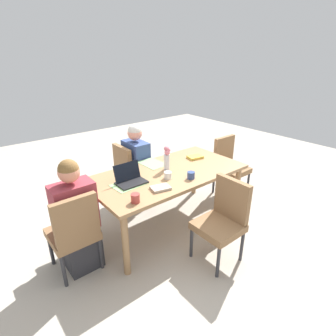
{
  "coord_description": "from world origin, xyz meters",
  "views": [
    {
      "loc": [
        1.86,
        2.28,
        2.07
      ],
      "look_at": [
        0.0,
        0.0,
        0.8
      ],
      "focal_mm": 28.39,
      "sensor_mm": 36.0,
      "label": 1
    }
  ],
  "objects_px": {
    "flower_vase": "(167,156)",
    "laptop_head_right_left_mid": "(130,179)",
    "chair_head_left_left_far": "(229,163)",
    "coffee_mug_centre_left": "(135,198)",
    "chair_head_right_left_mid": "(74,230)",
    "coffee_mug_near_left": "(191,175)",
    "dining_table": "(168,178)",
    "person_head_right_left_mid": "(77,222)",
    "chair_near_left_near": "(130,171)",
    "person_near_left_near": "(137,170)",
    "chair_far_right_near": "(223,217)",
    "book_blue_cover": "(161,188)",
    "book_red_cover": "(195,157)",
    "coffee_mug_near_right": "(168,175)"
  },
  "relations": [
    {
      "from": "chair_head_left_left_far",
      "to": "coffee_mug_near_left",
      "type": "height_order",
      "value": "chair_head_left_left_far"
    },
    {
      "from": "chair_far_right_near",
      "to": "book_red_cover",
      "type": "xyz_separation_m",
      "value": [
        -0.5,
        -0.95,
        0.27
      ]
    },
    {
      "from": "dining_table",
      "to": "book_red_cover",
      "type": "bearing_deg",
      "value": -168.27
    },
    {
      "from": "book_red_cover",
      "to": "chair_head_right_left_mid",
      "type": "bearing_deg",
      "value": 16.6
    },
    {
      "from": "chair_near_left_near",
      "to": "person_head_right_left_mid",
      "type": "bearing_deg",
      "value": 35.5
    },
    {
      "from": "chair_near_left_near",
      "to": "laptop_head_right_left_mid",
      "type": "height_order",
      "value": "laptop_head_right_left_mid"
    },
    {
      "from": "person_near_left_near",
      "to": "chair_head_left_left_far",
      "type": "xyz_separation_m",
      "value": [
        -1.29,
        0.64,
        -0.03
      ]
    },
    {
      "from": "chair_far_right_near",
      "to": "book_blue_cover",
      "type": "distance_m",
      "value": 0.73
    },
    {
      "from": "person_head_right_left_mid",
      "to": "flower_vase",
      "type": "height_order",
      "value": "person_head_right_left_mid"
    },
    {
      "from": "chair_head_left_left_far",
      "to": "book_blue_cover",
      "type": "xyz_separation_m",
      "value": [
        1.65,
        0.4,
        0.27
      ]
    },
    {
      "from": "person_near_left_near",
      "to": "chair_far_right_near",
      "type": "height_order",
      "value": "person_near_left_near"
    },
    {
      "from": "person_near_left_near",
      "to": "coffee_mug_near_right",
      "type": "xyz_separation_m",
      "value": [
        0.14,
        0.89,
        0.27
      ]
    },
    {
      "from": "dining_table",
      "to": "book_red_cover",
      "type": "relative_size",
      "value": 9.46
    },
    {
      "from": "chair_head_left_left_far",
      "to": "coffee_mug_centre_left",
      "type": "relative_size",
      "value": 9.98
    },
    {
      "from": "flower_vase",
      "to": "laptop_head_right_left_mid",
      "type": "bearing_deg",
      "value": 3.49
    },
    {
      "from": "person_near_left_near",
      "to": "chair_far_right_near",
      "type": "distance_m",
      "value": 1.57
    },
    {
      "from": "book_red_cover",
      "to": "book_blue_cover",
      "type": "bearing_deg",
      "value": 35.34
    },
    {
      "from": "laptop_head_right_left_mid",
      "to": "book_blue_cover",
      "type": "relative_size",
      "value": 1.6
    },
    {
      "from": "coffee_mug_near_right",
      "to": "chair_near_left_near",
      "type": "bearing_deg",
      "value": -93.79
    },
    {
      "from": "person_near_left_near",
      "to": "chair_head_right_left_mid",
      "type": "distance_m",
      "value": 1.48
    },
    {
      "from": "chair_head_right_left_mid",
      "to": "chair_head_left_left_far",
      "type": "height_order",
      "value": "same"
    },
    {
      "from": "coffee_mug_near_right",
      "to": "dining_table",
      "type": "bearing_deg",
      "value": -130.25
    },
    {
      "from": "laptop_head_right_left_mid",
      "to": "coffee_mug_centre_left",
      "type": "height_order",
      "value": "laptop_head_right_left_mid"
    },
    {
      "from": "person_near_left_near",
      "to": "chair_head_left_left_far",
      "type": "height_order",
      "value": "person_near_left_near"
    },
    {
      "from": "chair_head_right_left_mid",
      "to": "coffee_mug_near_left",
      "type": "relative_size",
      "value": 10.29
    },
    {
      "from": "book_blue_cover",
      "to": "coffee_mug_near_right",
      "type": "bearing_deg",
      "value": -132.43
    },
    {
      "from": "coffee_mug_near_right",
      "to": "chair_head_right_left_mid",
      "type": "bearing_deg",
      "value": -4.29
    },
    {
      "from": "chair_near_left_near",
      "to": "flower_vase",
      "type": "height_order",
      "value": "flower_vase"
    },
    {
      "from": "person_near_left_near",
      "to": "laptop_head_right_left_mid",
      "type": "height_order",
      "value": "person_near_left_near"
    },
    {
      "from": "chair_far_right_near",
      "to": "coffee_mug_near_left",
      "type": "relative_size",
      "value": 10.29
    },
    {
      "from": "chair_near_left_near",
      "to": "book_red_cover",
      "type": "distance_m",
      "value": 0.97
    },
    {
      "from": "coffee_mug_near_left",
      "to": "book_blue_cover",
      "type": "height_order",
      "value": "coffee_mug_near_left"
    },
    {
      "from": "book_blue_cover",
      "to": "coffee_mug_centre_left",
      "type": "bearing_deg",
      "value": 22.48
    },
    {
      "from": "chair_near_left_near",
      "to": "coffee_mug_centre_left",
      "type": "distance_m",
      "value": 1.36
    },
    {
      "from": "dining_table",
      "to": "chair_far_right_near",
      "type": "xyz_separation_m",
      "value": [
        -0.07,
        0.83,
        -0.17
      ]
    },
    {
      "from": "chair_head_left_left_far",
      "to": "book_blue_cover",
      "type": "bearing_deg",
      "value": 13.55
    },
    {
      "from": "chair_head_left_left_far",
      "to": "flower_vase",
      "type": "distance_m",
      "value": 1.34
    },
    {
      "from": "flower_vase",
      "to": "chair_head_left_left_far",
      "type": "bearing_deg",
      "value": -178.53
    },
    {
      "from": "chair_near_left_near",
      "to": "flower_vase",
      "type": "bearing_deg",
      "value": 97.28
    },
    {
      "from": "dining_table",
      "to": "coffee_mug_centre_left",
      "type": "bearing_deg",
      "value": 27.38
    },
    {
      "from": "coffee_mug_near_right",
      "to": "book_red_cover",
      "type": "distance_m",
      "value": 0.75
    },
    {
      "from": "dining_table",
      "to": "person_head_right_left_mid",
      "type": "xyz_separation_m",
      "value": [
        1.16,
        -0.01,
        -0.15
      ]
    },
    {
      "from": "chair_near_left_near",
      "to": "chair_head_right_left_mid",
      "type": "relative_size",
      "value": 1.0
    },
    {
      "from": "chair_head_right_left_mid",
      "to": "coffee_mug_centre_left",
      "type": "height_order",
      "value": "chair_head_right_left_mid"
    },
    {
      "from": "person_head_right_left_mid",
      "to": "book_red_cover",
      "type": "distance_m",
      "value": 1.76
    },
    {
      "from": "person_head_right_left_mid",
      "to": "coffee_mug_near_right",
      "type": "distance_m",
      "value": 1.09
    },
    {
      "from": "dining_table",
      "to": "flower_vase",
      "type": "xyz_separation_m",
      "value": [
        -0.04,
        -0.07,
        0.26
      ]
    },
    {
      "from": "person_near_left_near",
      "to": "coffee_mug_centre_left",
      "type": "height_order",
      "value": "person_near_left_near"
    },
    {
      "from": "coffee_mug_near_right",
      "to": "book_red_cover",
      "type": "xyz_separation_m",
      "value": [
        -0.7,
        -0.26,
        -0.02
      ]
    },
    {
      "from": "dining_table",
      "to": "flower_vase",
      "type": "relative_size",
      "value": 6.23
    }
  ]
}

